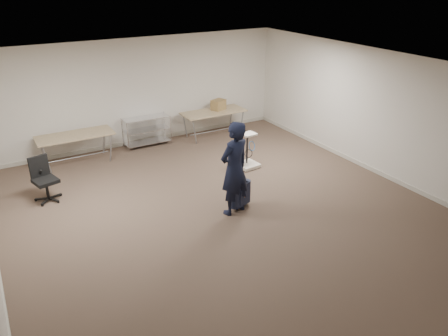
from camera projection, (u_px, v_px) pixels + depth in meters
ground at (225, 214)px, 8.52m from camera, size 9.00×9.00×0.00m
room_shell at (194, 184)px, 9.59m from camera, size 8.00×9.00×9.00m
folding_table_left at (75, 137)px, 10.49m from camera, size 1.80×0.75×0.73m
folding_table_right at (214, 113)px, 12.22m from camera, size 1.80×0.75×0.73m
wire_shelf at (147, 130)px, 11.65m from camera, size 1.22×0.47×0.80m
person at (234, 169)px, 8.21m from camera, size 0.77×0.61×1.86m
suitcase at (241, 194)px, 8.60m from camera, size 0.38×0.29×0.92m
office_chair at (46, 187)px, 8.94m from camera, size 0.56×0.56×0.93m
equipment_cart at (248, 158)px, 10.44m from camera, size 0.51×0.51×0.86m
cardboard_box at (218, 105)px, 12.29m from camera, size 0.46×0.40×0.28m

